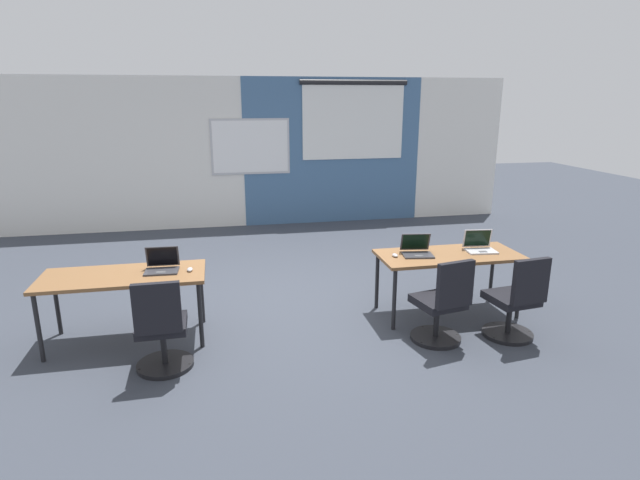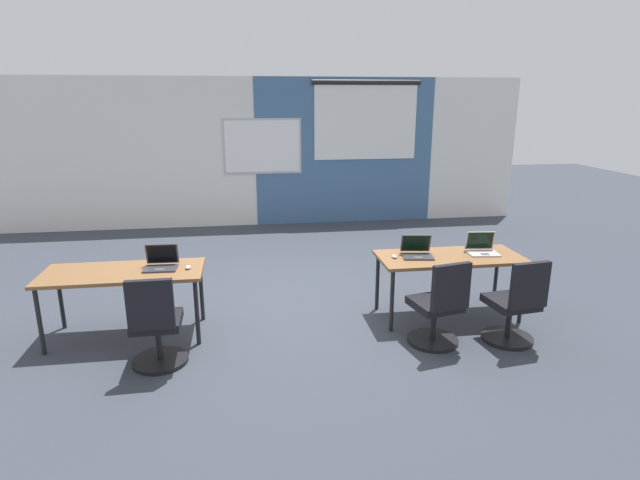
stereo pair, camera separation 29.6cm
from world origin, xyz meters
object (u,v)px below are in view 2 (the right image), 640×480
at_px(desk_near_left, 123,277).
at_px(laptop_near_right_end, 482,249).
at_px(mouse_near_left_inner, 188,267).
at_px(chair_near_left_inner, 156,329).
at_px(laptop_near_left_inner, 161,263).
at_px(mouse_near_right_inner, 394,256).
at_px(chair_near_right_end, 515,309).
at_px(chair_near_right_inner, 439,311).
at_px(desk_near_right, 449,261).
at_px(laptop_near_right_inner, 417,252).

distance_m(desk_near_left, laptop_near_right_end, 3.90).
height_order(mouse_near_left_inner, chair_near_left_inner, chair_near_left_inner).
bearing_deg(laptop_near_left_inner, mouse_near_right_inner, 1.73).
height_order(laptop_near_right_end, chair_near_right_end, laptop_near_right_end).
bearing_deg(mouse_near_right_inner, mouse_near_left_inner, -178.87).
distance_m(chair_near_right_inner, chair_near_left_inner, 2.72).
bearing_deg(desk_near_right, mouse_near_right_inner, 178.48).
bearing_deg(chair_near_right_end, laptop_near_left_inner, -19.80).
xyz_separation_m(laptop_near_left_inner, laptop_near_right_end, (3.52, -0.00, 0.00)).
bearing_deg(laptop_near_right_end, chair_near_right_end, -83.67).
relative_size(mouse_near_right_inner, chair_near_right_end, 0.11).
distance_m(laptop_near_right_inner, mouse_near_left_inner, 2.48).
bearing_deg(mouse_near_left_inner, laptop_near_right_end, 1.20).
xyz_separation_m(laptop_near_right_inner, mouse_near_right_inner, (-0.27, -0.03, -0.03)).
height_order(mouse_near_right_inner, laptop_near_left_inner, laptop_near_left_inner).
relative_size(laptop_near_right_inner, mouse_near_left_inner, 3.61).
bearing_deg(mouse_near_right_inner, chair_near_right_end, -36.54).
xyz_separation_m(chair_near_right_inner, chair_near_right_end, (0.78, -0.07, 0.00)).
bearing_deg(chair_near_right_inner, chair_near_left_inner, -11.30).
height_order(desk_near_left, chair_near_left_inner, chair_near_left_inner).
bearing_deg(mouse_near_right_inner, chair_near_right_inner, -69.47).
distance_m(desk_near_left, laptop_near_left_inner, 0.39).
height_order(chair_near_right_inner, chair_near_right_end, same).
distance_m(mouse_near_right_inner, chair_near_right_end, 1.34).
bearing_deg(mouse_near_left_inner, chair_near_right_end, -12.58).
bearing_deg(desk_near_right, laptop_near_right_inner, 173.36).
relative_size(laptop_near_left_inner, mouse_near_left_inner, 3.30).
bearing_deg(laptop_near_left_inner, desk_near_left, -171.15).
relative_size(mouse_near_right_inner, chair_near_left_inner, 0.11).
relative_size(chair_near_right_inner, mouse_near_left_inner, 8.89).
xyz_separation_m(desk_near_right, laptop_near_left_inner, (-3.12, 0.04, 0.11)).
bearing_deg(desk_near_left, chair_near_right_end, -10.91).
bearing_deg(laptop_near_right_inner, desk_near_left, -170.47).
bearing_deg(chair_near_right_end, mouse_near_left_inner, -19.68).
relative_size(laptop_near_right_inner, chair_near_right_inner, 0.41).
xyz_separation_m(desk_near_right, chair_near_right_inner, (-0.37, -0.68, -0.28)).
xyz_separation_m(mouse_near_right_inner, chair_near_right_end, (1.04, -0.77, -0.36)).
bearing_deg(laptop_near_right_end, mouse_near_left_inner, -172.75).
bearing_deg(laptop_near_left_inner, chair_near_right_end, -10.38).
relative_size(desk_near_left, laptop_near_right_inner, 4.29).
height_order(chair_near_left_inner, laptop_near_right_end, laptop_near_right_end).
bearing_deg(laptop_near_right_end, laptop_near_right_inner, -174.09).
height_order(desk_near_left, laptop_near_right_inner, laptop_near_right_inner).
bearing_deg(laptop_near_right_inner, desk_near_right, 2.11).
bearing_deg(laptop_near_right_end, laptop_near_left_inner, -173.98).
bearing_deg(desk_near_right, desk_near_left, 180.00).
bearing_deg(chair_near_left_inner, mouse_near_left_inner, -110.81).
relative_size(chair_near_right_inner, chair_near_right_end, 1.00).
relative_size(mouse_near_right_inner, chair_near_right_inner, 0.11).
xyz_separation_m(desk_near_right, chair_near_left_inner, (-3.09, -0.70, -0.28)).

